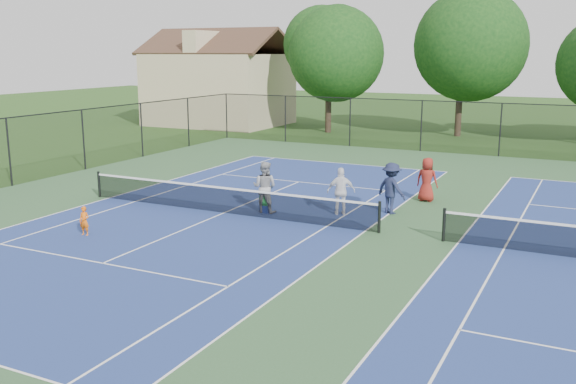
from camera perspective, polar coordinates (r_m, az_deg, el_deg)
The scene contains 14 objects.
ground at distance 20.93m, azimuth 10.81°, elevation -3.96°, with size 140.00×140.00×0.00m, color #234716.
court_pad at distance 20.93m, azimuth 10.81°, elevation -3.95°, with size 36.00×36.00×0.01m, color #335832.
tennis_court_left at distance 23.66m, azimuth -5.71°, elevation -1.66°, with size 12.00×23.83×1.07m.
perimeter_fence at distance 20.55m, azimuth 10.99°, elevation 0.33°, with size 36.08×36.08×3.02m.
tree_back_a at distance 47.09m, azimuth 3.67°, elevation 12.64°, with size 6.80×6.80×9.15m.
tree_back_b at distance 46.35m, azimuth 15.27°, elevation 12.93°, with size 7.60×7.60×10.03m.
clapboard_house at distance 52.71m, azimuth -6.15°, elevation 9.36°, with size 10.80×8.10×7.65m.
child_player at distance 21.65m, azimuth -17.65°, elevation -2.47°, with size 0.35×0.23×0.96m, color orange.
instructor at distance 23.51m, azimuth -2.09°, elevation 0.44°, with size 0.92×0.72×1.90m, color #969799.
bystander_a at distance 23.23m, azimuth 4.74°, elevation 0.06°, with size 1.02×0.42×1.74m, color white.
bystander_b at distance 23.62m, azimuth 9.18°, elevation 0.33°, with size 1.22×0.70×1.89m, color #1C223D.
bystander_c at distance 25.85m, azimuth 12.25°, elevation 1.09°, with size 0.86×0.56×1.75m, color maroon.
ball_crate at distance 23.63m, azimuth -2.06°, elevation -1.50°, with size 0.34×0.29×0.29m, color navy.
ball_hopper at distance 23.55m, azimuth -2.06°, elevation -0.70°, with size 0.33×0.27×0.39m, color green.
Camera 1 is at (5.26, -19.41, 5.82)m, focal length 40.00 mm.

